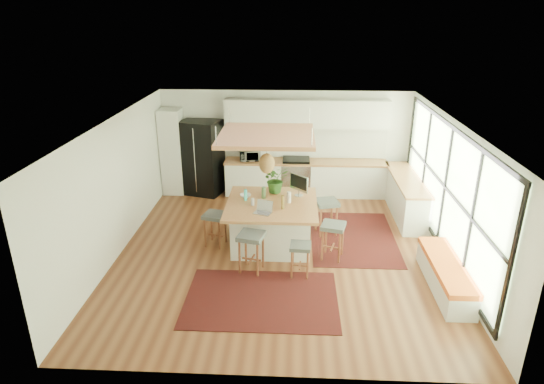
# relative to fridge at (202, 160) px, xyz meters

# --- Properties ---
(floor) EXTENTS (7.00, 7.00, 0.00)m
(floor) POSITION_rel_fridge_xyz_m (2.18, -3.18, -0.93)
(floor) COLOR #5D2E1A
(floor) RESTS_ON ground
(ceiling) EXTENTS (7.00, 7.00, 0.00)m
(ceiling) POSITION_rel_fridge_xyz_m (2.18, -3.18, 1.78)
(ceiling) COLOR white
(ceiling) RESTS_ON ground
(wall_back) EXTENTS (6.50, 0.00, 6.50)m
(wall_back) POSITION_rel_fridge_xyz_m (2.18, 0.32, 0.42)
(wall_back) COLOR white
(wall_back) RESTS_ON ground
(wall_front) EXTENTS (6.50, 0.00, 6.50)m
(wall_front) POSITION_rel_fridge_xyz_m (2.18, -6.68, 0.42)
(wall_front) COLOR white
(wall_front) RESTS_ON ground
(wall_left) EXTENTS (0.00, 7.00, 7.00)m
(wall_left) POSITION_rel_fridge_xyz_m (-1.07, -3.18, 0.42)
(wall_left) COLOR white
(wall_left) RESTS_ON ground
(wall_right) EXTENTS (0.00, 7.00, 7.00)m
(wall_right) POSITION_rel_fridge_xyz_m (5.43, -3.18, 0.42)
(wall_right) COLOR white
(wall_right) RESTS_ON ground
(window_wall) EXTENTS (0.10, 6.20, 2.60)m
(window_wall) POSITION_rel_fridge_xyz_m (5.40, -3.18, 0.47)
(window_wall) COLOR black
(window_wall) RESTS_ON wall_right
(pantry) EXTENTS (0.55, 0.60, 2.25)m
(pantry) POSITION_rel_fridge_xyz_m (-0.77, 0.00, 0.20)
(pantry) COLOR silver
(pantry) RESTS_ON floor
(back_counter_base) EXTENTS (4.20, 0.60, 0.88)m
(back_counter_base) POSITION_rel_fridge_xyz_m (2.73, 0.00, -0.49)
(back_counter_base) COLOR silver
(back_counter_base) RESTS_ON floor
(back_counter_top) EXTENTS (4.24, 0.64, 0.05)m
(back_counter_top) POSITION_rel_fridge_xyz_m (2.73, 0.00, -0.03)
(back_counter_top) COLOR #A6653A
(back_counter_top) RESTS_ON back_counter_base
(backsplash) EXTENTS (4.20, 0.02, 0.80)m
(backsplash) POSITION_rel_fridge_xyz_m (2.73, 0.30, 0.43)
(backsplash) COLOR white
(backsplash) RESTS_ON wall_back
(upper_cabinets) EXTENTS (4.20, 0.34, 0.70)m
(upper_cabinets) POSITION_rel_fridge_xyz_m (2.73, 0.14, 1.22)
(upper_cabinets) COLOR silver
(upper_cabinets) RESTS_ON wall_back
(range) EXTENTS (0.76, 0.62, 1.00)m
(range) POSITION_rel_fridge_xyz_m (2.48, 0.00, -0.43)
(range) COLOR #A5A5AA
(range) RESTS_ON floor
(right_counter_base) EXTENTS (0.60, 2.50, 0.88)m
(right_counter_base) POSITION_rel_fridge_xyz_m (5.11, -1.18, -0.49)
(right_counter_base) COLOR silver
(right_counter_base) RESTS_ON floor
(right_counter_top) EXTENTS (0.64, 2.54, 0.05)m
(right_counter_top) POSITION_rel_fridge_xyz_m (5.11, -1.18, -0.03)
(right_counter_top) COLOR #A6653A
(right_counter_top) RESTS_ON right_counter_base
(window_bench) EXTENTS (0.52, 2.00, 0.50)m
(window_bench) POSITION_rel_fridge_xyz_m (5.13, -4.38, -0.68)
(window_bench) COLOR silver
(window_bench) RESTS_ON floor
(ceiling_panel) EXTENTS (1.86, 1.86, 0.80)m
(ceiling_panel) POSITION_rel_fridge_xyz_m (1.88, -2.78, 1.12)
(ceiling_panel) COLOR #A6653A
(ceiling_panel) RESTS_ON ceiling
(rug_near) EXTENTS (2.60, 1.80, 0.01)m
(rug_near) POSITION_rel_fridge_xyz_m (1.91, -4.89, -0.92)
(rug_near) COLOR black
(rug_near) RESTS_ON floor
(rug_right) EXTENTS (1.80, 2.60, 0.01)m
(rug_right) POSITION_rel_fridge_xyz_m (3.72, -2.50, -0.92)
(rug_right) COLOR black
(rug_right) RESTS_ON floor
(fridge) EXTENTS (1.16, 1.01, 1.97)m
(fridge) POSITION_rel_fridge_xyz_m (0.00, 0.00, 0.00)
(fridge) COLOR black
(fridge) RESTS_ON floor
(island) EXTENTS (1.85, 1.85, 0.93)m
(island) POSITION_rel_fridge_xyz_m (1.98, -2.85, -0.46)
(island) COLOR #A6653A
(island) RESTS_ON floor
(stool_near_left) EXTENTS (0.55, 0.55, 0.77)m
(stool_near_left) POSITION_rel_fridge_xyz_m (1.65, -3.96, -0.57)
(stool_near_left) COLOR #444B4B
(stool_near_left) RESTS_ON floor
(stool_near_right) EXTENTS (0.40, 0.40, 0.64)m
(stool_near_right) POSITION_rel_fridge_xyz_m (2.56, -4.07, -0.57)
(stool_near_right) COLOR #444B4B
(stool_near_right) RESTS_ON floor
(stool_right_front) EXTENTS (0.54, 0.54, 0.74)m
(stool_right_front) POSITION_rel_fridge_xyz_m (3.21, -3.40, -0.57)
(stool_right_front) COLOR #444B4B
(stool_right_front) RESTS_ON floor
(stool_right_back) EXTENTS (0.56, 0.56, 0.78)m
(stool_right_back) POSITION_rel_fridge_xyz_m (3.15, -2.32, -0.57)
(stool_right_back) COLOR #444B4B
(stool_right_back) RESTS_ON floor
(stool_left_side) EXTENTS (0.52, 0.52, 0.71)m
(stool_left_side) POSITION_rel_fridge_xyz_m (0.81, -2.96, -0.57)
(stool_left_side) COLOR #444B4B
(stool_left_side) RESTS_ON floor
(laptop) EXTENTS (0.43, 0.44, 0.25)m
(laptop) POSITION_rel_fridge_xyz_m (1.83, -3.38, 0.12)
(laptop) COLOR #A5A5AA
(laptop) RESTS_ON island
(monitor) EXTENTS (0.49, 0.49, 0.47)m
(monitor) POSITION_rel_fridge_xyz_m (2.53, -2.43, 0.26)
(monitor) COLOR #A5A5AA
(monitor) RESTS_ON island
(microwave) EXTENTS (0.57, 0.38, 0.36)m
(microwave) POSITION_rel_fridge_xyz_m (1.26, 0.01, 0.18)
(microwave) COLOR #A5A5AA
(microwave) RESTS_ON back_counter_top
(island_plant) EXTENTS (0.72, 0.75, 0.46)m
(island_plant) POSITION_rel_fridge_xyz_m (2.04, -2.24, 0.23)
(island_plant) COLOR #1E4C19
(island_plant) RESTS_ON island
(island_bowl) EXTENTS (0.27, 0.27, 0.06)m
(island_bowl) POSITION_rel_fridge_xyz_m (1.41, -2.56, 0.03)
(island_bowl) COLOR silver
(island_bowl) RESTS_ON island
(island_bottle_0) EXTENTS (0.07, 0.07, 0.19)m
(island_bottle_0) POSITION_rel_fridge_xyz_m (1.43, -2.75, 0.10)
(island_bottle_0) COLOR #36D7DB
(island_bottle_0) RESTS_ON island
(island_bottle_1) EXTENTS (0.07, 0.07, 0.19)m
(island_bottle_1) POSITION_rel_fridge_xyz_m (1.58, -3.00, 0.10)
(island_bottle_1) COLOR silver
(island_bottle_1) RESTS_ON island
(island_bottle_2) EXTENTS (0.07, 0.07, 0.19)m
(island_bottle_2) POSITION_rel_fridge_xyz_m (2.23, -3.15, 0.10)
(island_bottle_2) COLOR olive
(island_bottle_2) RESTS_ON island
(island_bottle_3) EXTENTS (0.07, 0.07, 0.19)m
(island_bottle_3) POSITION_rel_fridge_xyz_m (2.33, -2.80, 0.10)
(island_bottle_3) COLOR silver
(island_bottle_3) RESTS_ON island
(island_bottle_4) EXTENTS (0.07, 0.07, 0.19)m
(island_bottle_4) POSITION_rel_fridge_xyz_m (1.78, -2.60, 0.10)
(island_bottle_4) COLOR #517244
(island_bottle_4) RESTS_ON island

